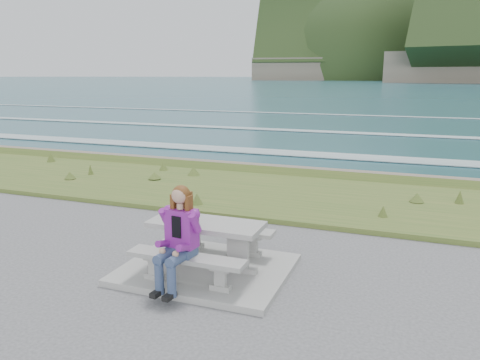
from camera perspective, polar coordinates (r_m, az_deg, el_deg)
The scene contains 8 objects.
concrete_slab at distance 7.66m, azimuth -4.08°, elevation -10.81°, with size 2.60×2.10×0.10m, color gray.
picnic_table at distance 7.43m, azimuth -4.16°, elevation -6.33°, with size 1.80×0.75×0.75m.
bench_landward at distance 6.93m, azimuth -6.59°, elevation -9.90°, with size 1.80×0.35×0.45m.
bench_seaward at distance 8.12m, azimuth -2.05°, elevation -6.39°, with size 1.80×0.35×0.45m.
grass_verge at distance 12.15m, azimuth 5.81°, elevation -2.13°, with size 160.00×4.50×0.22m, color #355A21.
shore_drop at distance 14.90m, azimuth 8.70°, elevation 0.56°, with size 160.00×0.80×2.20m, color brown.
ocean at distance 31.97m, azimuth 15.13°, elevation 3.59°, with size 1600.00×1600.00×0.09m.
seated_woman at distance 6.78m, azimuth -7.81°, elevation -8.68°, with size 0.50×0.79×1.49m.
Camera 1 is at (2.98, -6.37, 3.11)m, focal length 35.00 mm.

